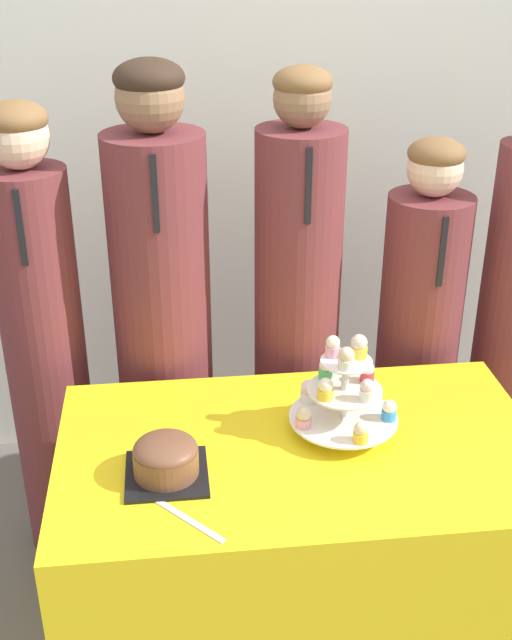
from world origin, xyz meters
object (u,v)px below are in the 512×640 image
round_cake (166,458)px  cake_knife (160,502)px  student_1 (164,335)px  student_3 (416,353)px  student_2 (296,331)px  cupcake_stand (344,391)px  student_0 (45,351)px

round_cake → cake_knife: bearing=-99.7°
student_1 → student_3: bearing=-0.0°
student_2 → student_3: (0.41, -0.00, -0.10)m
student_1 → student_2: size_ratio=1.02×
cupcake_stand → student_1: 0.70m
round_cake → cupcake_stand: cupcake_stand is taller
cake_knife → student_2: 0.88m
student_2 → cupcake_stand: bearing=-85.2°
round_cake → student_1: bearing=89.7°
round_cake → student_0: (-0.37, 0.66, -0.04)m
cake_knife → student_0: (-0.35, 0.76, 0.01)m
student_1 → student_2: student_1 is taller
cake_knife → student_1: 0.76m
round_cake → cake_knife: round_cake is taller
cupcake_stand → student_1: (-0.47, 0.51, -0.07)m
student_0 → cake_knife: bearing=-65.2°
cake_knife → student_1: size_ratio=0.15×
round_cake → cupcake_stand: (0.47, 0.15, 0.07)m
round_cake → cupcake_stand: bearing=17.3°
round_cake → student_2: bearing=56.8°
cake_knife → student_1: student_1 is taller
cupcake_stand → student_3: (0.37, 0.51, -0.19)m
cupcake_stand → student_3: bearing=54.3°
cupcake_stand → student_0: (-0.84, 0.51, -0.10)m
round_cake → student_3: bearing=38.0°
student_2 → student_0: bearing=-180.0°
cake_knife → student_0: bearing=162.2°
round_cake → student_2: 0.78m
student_0 → cupcake_stand: bearing=-31.2°
student_0 → student_1: (0.37, 0.00, 0.04)m
round_cake → student_1: student_1 is taller
cake_knife → cupcake_stand: cupcake_stand is taller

